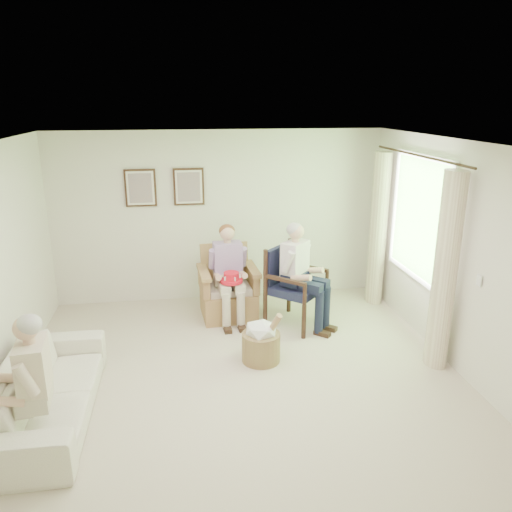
% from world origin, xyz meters
% --- Properties ---
extents(floor, '(5.50, 5.50, 0.00)m').
position_xyz_m(floor, '(0.00, 0.00, 0.00)').
color(floor, beige).
rests_on(floor, ground).
extents(back_wall, '(5.00, 0.04, 2.60)m').
position_xyz_m(back_wall, '(0.00, 2.75, 1.30)').
color(back_wall, silver).
rests_on(back_wall, ground).
extents(front_wall, '(5.00, 0.04, 2.60)m').
position_xyz_m(front_wall, '(0.00, -2.75, 1.30)').
color(front_wall, silver).
rests_on(front_wall, ground).
extents(right_wall, '(0.04, 5.50, 2.60)m').
position_xyz_m(right_wall, '(2.50, 0.00, 1.30)').
color(right_wall, silver).
rests_on(right_wall, ground).
extents(ceiling, '(5.00, 5.50, 0.02)m').
position_xyz_m(ceiling, '(0.00, 0.00, 2.60)').
color(ceiling, white).
rests_on(ceiling, back_wall).
extents(window, '(0.13, 2.50, 1.63)m').
position_xyz_m(window, '(2.46, 1.20, 1.58)').
color(window, '#2D6B23').
rests_on(window, right_wall).
extents(curtain_left, '(0.34, 0.34, 2.30)m').
position_xyz_m(curtain_left, '(2.33, 0.22, 1.15)').
color(curtain_left, beige).
rests_on(curtain_left, ground).
extents(curtain_right, '(0.34, 0.34, 2.30)m').
position_xyz_m(curtain_right, '(2.33, 2.18, 1.15)').
color(curtain_right, beige).
rests_on(curtain_right, ground).
extents(framed_print_left, '(0.45, 0.05, 0.55)m').
position_xyz_m(framed_print_left, '(-1.15, 2.71, 1.78)').
color(framed_print_left, '#382114').
rests_on(framed_print_left, back_wall).
extents(framed_print_right, '(0.45, 0.05, 0.55)m').
position_xyz_m(framed_print_right, '(-0.45, 2.71, 1.78)').
color(framed_print_right, '#382114').
rests_on(framed_print_right, back_wall).
extents(wicker_armchair, '(0.79, 0.78, 1.01)m').
position_xyz_m(wicker_armchair, '(0.04, 2.01, 0.32)').
color(wicker_armchair, tan).
rests_on(wicker_armchair, ground).
extents(wood_armchair, '(0.71, 0.66, 1.09)m').
position_xyz_m(wood_armchair, '(0.94, 1.64, 0.60)').
color(wood_armchair, black).
rests_on(wood_armchair, ground).
extents(sofa, '(2.09, 0.82, 0.61)m').
position_xyz_m(sofa, '(-1.95, -0.18, 0.31)').
color(sofa, white).
rests_on(sofa, ground).
extents(person_wicker, '(0.40, 0.63, 1.34)m').
position_xyz_m(person_wicker, '(0.04, 1.88, 0.78)').
color(person_wicker, beige).
rests_on(person_wicker, ground).
extents(person_dark, '(0.40, 0.63, 1.43)m').
position_xyz_m(person_dark, '(0.94, 1.46, 0.85)').
color(person_dark, '#171C32').
rests_on(person_dark, ground).
extents(person_sofa, '(0.42, 0.63, 1.27)m').
position_xyz_m(person_sofa, '(-1.95, -0.68, 0.72)').
color(person_sofa, beige).
rests_on(person_sofa, ground).
extents(red_hat, '(0.31, 0.31, 0.14)m').
position_xyz_m(red_hat, '(0.06, 1.67, 0.68)').
color(red_hat, red).
rests_on(red_hat, person_wicker).
extents(hatbox, '(0.57, 0.57, 0.68)m').
position_xyz_m(hatbox, '(0.29, 0.60, 0.26)').
color(hatbox, tan).
rests_on(hatbox, ground).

